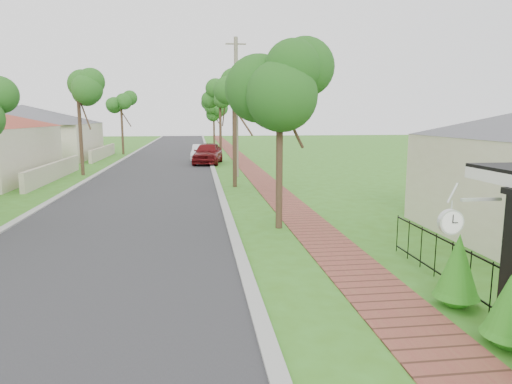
{
  "coord_description": "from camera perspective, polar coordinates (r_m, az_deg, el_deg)",
  "views": [
    {
      "loc": [
        -0.4,
        -7.34,
        3.61
      ],
      "look_at": [
        1.22,
        5.26,
        1.5
      ],
      "focal_mm": 32.0,
      "sensor_mm": 36.0,
      "label": 1
    }
  ],
  "objects": [
    {
      "name": "ground",
      "position": [
        8.19,
        -3.94,
        -16.73
      ],
      "size": [
        160.0,
        160.0,
        0.0
      ],
      "primitive_type": "plane",
      "color": "#3B711B",
      "rests_on": "ground"
    },
    {
      "name": "road",
      "position": [
        27.7,
        -12.67,
        1.71
      ],
      "size": [
        7.0,
        120.0,
        0.02
      ],
      "primitive_type": "cube",
      "color": "#28282B",
      "rests_on": "ground"
    },
    {
      "name": "kerb_right",
      "position": [
        27.6,
        -5.1,
        1.87
      ],
      "size": [
        0.3,
        120.0,
        0.1
      ],
      "primitive_type": "cube",
      "color": "#9E9E99",
      "rests_on": "ground"
    },
    {
      "name": "kerb_left",
      "position": [
        28.28,
        -20.05,
        1.52
      ],
      "size": [
        0.3,
        120.0,
        0.1
      ],
      "primitive_type": "cube",
      "color": "#9E9E99",
      "rests_on": "ground"
    },
    {
      "name": "sidewalk",
      "position": [
        27.82,
        0.26,
        1.97
      ],
      "size": [
        1.5,
        120.0,
        0.03
      ],
      "primitive_type": "cube",
      "color": "brown",
      "rests_on": "ground"
    },
    {
      "name": "picket_fence",
      "position": [
        9.57,
        27.34,
        -10.42
      ],
      "size": [
        0.03,
        8.02,
        1.0
      ],
      "color": "black",
      "rests_on": "ground"
    },
    {
      "name": "street_trees",
      "position": [
        34.29,
        -11.68,
        10.78
      ],
      "size": [
        10.7,
        37.65,
        5.89
      ],
      "color": "#382619",
      "rests_on": "ground"
    },
    {
      "name": "far_house_grey",
      "position": [
        43.85,
        -26.94,
        6.75
      ],
      "size": [
        15.56,
        15.56,
        4.6
      ],
      "color": "beige",
      "rests_on": "ground"
    },
    {
      "name": "parked_car_red",
      "position": [
        35.35,
        -6.04,
        4.85
      ],
      "size": [
        2.7,
        5.07,
        1.64
      ],
      "primitive_type": "imported",
      "rotation": [
        0.0,
        0.0,
        -0.17
      ],
      "color": "#600E11",
      "rests_on": "ground"
    },
    {
      "name": "parked_car_white",
      "position": [
        37.08,
        -6.79,
        4.83
      ],
      "size": [
        1.78,
        4.24,
        1.36
      ],
      "primitive_type": "imported",
      "rotation": [
        0.0,
        0.0,
        -0.08
      ],
      "color": "white",
      "rests_on": "ground"
    },
    {
      "name": "near_tree",
      "position": [
        14.61,
        3.02,
        13.14
      ],
      "size": [
        2.23,
        2.23,
        5.72
      ],
      "color": "#382619",
      "rests_on": "ground"
    },
    {
      "name": "utility_pole",
      "position": [
        27.45,
        -2.49,
        10.52
      ],
      "size": [
        1.2,
        0.24,
        8.15
      ],
      "color": "gray",
      "rests_on": "ground"
    },
    {
      "name": "station_clock",
      "position": [
        8.06,
        23.41,
        -3.24
      ],
      "size": [
        1.06,
        0.13,
        0.59
      ],
      "color": "silver",
      "rests_on": "ground"
    }
  ]
}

